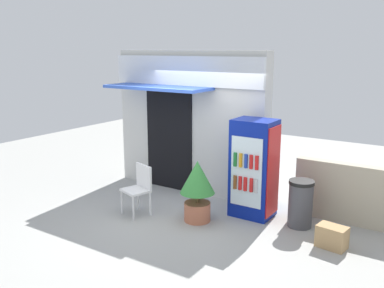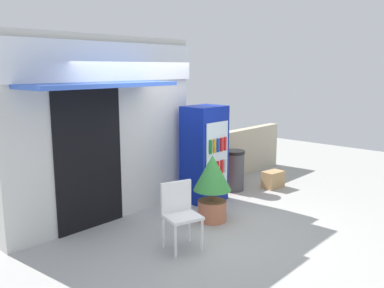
{
  "view_description": "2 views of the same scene",
  "coord_description": "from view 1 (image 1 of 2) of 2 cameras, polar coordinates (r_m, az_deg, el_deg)",
  "views": [
    {
      "loc": [
        4.19,
        -5.79,
        2.94
      ],
      "look_at": [
        0.34,
        0.09,
        1.34
      ],
      "focal_mm": 39.58,
      "sensor_mm": 36.0,
      "label": 1
    },
    {
      "loc": [
        -4.3,
        -3.92,
        2.42
      ],
      "look_at": [
        0.32,
        0.31,
        1.24
      ],
      "focal_mm": 38.14,
      "sensor_mm": 36.0,
      "label": 2
    }
  ],
  "objects": [
    {
      "name": "storefront_building",
      "position": [
        8.71,
        -0.46,
        3.35
      ],
      "size": [
        3.43,
        1.11,
        2.9
      ],
      "color": "silver",
      "rests_on": "ground"
    },
    {
      "name": "trash_bin",
      "position": [
        7.35,
        14.41,
        -7.77
      ],
      "size": [
        0.42,
        0.42,
        0.8
      ],
      "color": "#47474C",
      "rests_on": "ground"
    },
    {
      "name": "cardboard_box",
      "position": [
        6.83,
        18.33,
        -11.79
      ],
      "size": [
        0.46,
        0.34,
        0.34
      ],
      "primitive_type": "cube",
      "rotation": [
        0.0,
        0.0,
        -0.14
      ],
      "color": "tan",
      "rests_on": "ground"
    },
    {
      "name": "potted_plant_near_shop",
      "position": [
        7.27,
        0.73,
        -5.66
      ],
      "size": [
        0.6,
        0.6,
        1.07
      ],
      "color": "#BC6B4C",
      "rests_on": "ground"
    },
    {
      "name": "stone_boundary_wall",
      "position": [
        7.64,
        23.73,
        -6.78
      ],
      "size": [
        2.73,
        0.21,
        1.04
      ],
      "primitive_type": "cube",
      "color": "#B7AD93",
      "rests_on": "ground"
    },
    {
      "name": "plastic_chair",
      "position": [
        7.67,
        -7.12,
        -5.6
      ],
      "size": [
        0.55,
        0.52,
        0.9
      ],
      "color": "white",
      "rests_on": "ground"
    },
    {
      "name": "ground",
      "position": [
        7.73,
        -2.49,
        -9.54
      ],
      "size": [
        16.0,
        16.0,
        0.0
      ],
      "primitive_type": "plane",
      "color": "#A3A39E"
    },
    {
      "name": "drink_cooler",
      "position": [
        7.52,
        8.34,
        -3.28
      ],
      "size": [
        0.74,
        0.63,
        1.74
      ],
      "color": "navy",
      "rests_on": "ground"
    }
  ]
}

